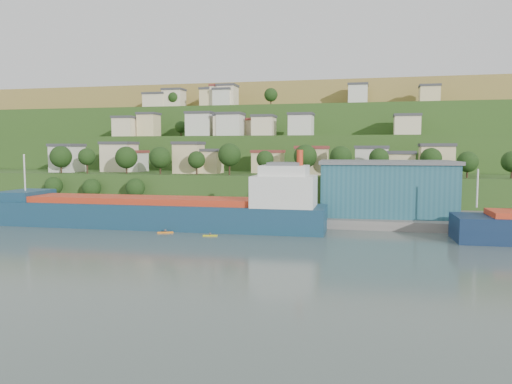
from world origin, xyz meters
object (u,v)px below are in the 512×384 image
(cargo_ship_near, at_px, (166,213))
(kayak_orange, at_px, (165,232))
(warehouse, at_px, (386,187))
(caravan, at_px, (58,204))

(cargo_ship_near, xyz_separation_m, kayak_orange, (2.80, -7.19, -2.87))
(warehouse, bearing_deg, caravan, 179.20)
(cargo_ship_near, bearing_deg, kayak_orange, -69.92)
(warehouse, bearing_deg, kayak_orange, -153.99)
(warehouse, distance_m, caravan, 86.00)
(warehouse, bearing_deg, cargo_ship_near, -162.54)
(caravan, relative_size, kayak_orange, 1.83)
(cargo_ship_near, distance_m, caravan, 40.36)
(cargo_ship_near, distance_m, kayak_orange, 8.23)
(cargo_ship_near, relative_size, caravan, 12.67)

